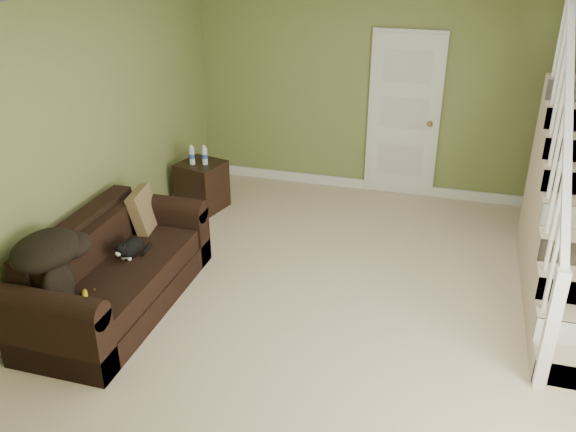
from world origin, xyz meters
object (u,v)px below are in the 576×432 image
Objects in this scene: banana at (85,295)px; sofa at (114,275)px; side_table at (202,185)px; cat at (130,248)px.

sofa is at bearing 64.89° from banana.
banana is (0.17, -2.68, 0.17)m from side_table.
side_table reaches higher than cat.
side_table is at bearing 92.27° from sofa.
side_table is 2.02m from cat.
banana is at bearing -86.36° from side_table.
sofa is 12.38× the size of banana.
banana is at bearing -86.68° from cat.
sofa is 0.28m from cat.
sofa reaches higher than cat.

